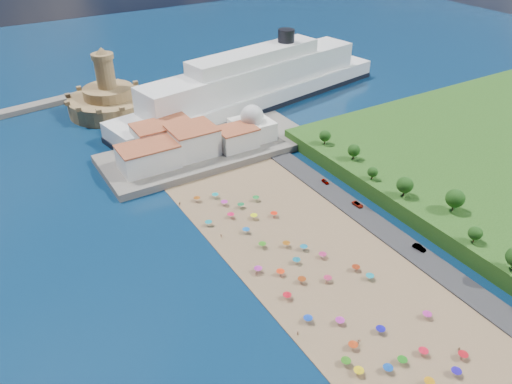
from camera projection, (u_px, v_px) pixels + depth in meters
ground at (287, 254)px, 154.66m from camera, size 700.00×700.00×0.00m
terrace at (209, 150)px, 211.13m from camera, size 90.00×36.00×3.00m
jetty at (131, 132)px, 226.94m from camera, size 18.00×70.00×2.40m
waterfront_buildings at (179, 143)px, 202.47m from camera, size 57.00×29.00×11.00m
domed_building at (252, 125)px, 214.53m from camera, size 16.00×16.00×15.00m
fortress at (109, 99)px, 245.76m from camera, size 40.00×40.00×32.40m
cruise_ship at (255, 86)px, 251.86m from camera, size 161.00×50.93×34.83m
beach_parasols at (316, 281)px, 140.88m from camera, size 32.90×107.66×2.20m
beachgoers at (296, 294)px, 137.98m from camera, size 33.40×98.78×1.84m
parked_cars at (369, 212)px, 171.83m from camera, size 2.22×51.20×1.42m
hillside_trees at (427, 196)px, 164.23m from camera, size 15.11×107.24×7.96m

